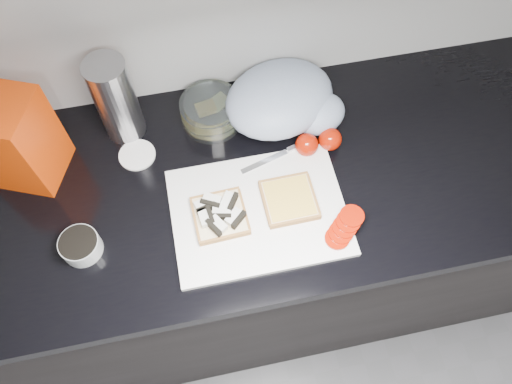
# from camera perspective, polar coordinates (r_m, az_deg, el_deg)

# --- Properties ---
(base_cabinet) EXTENTS (3.50, 0.60, 0.86)m
(base_cabinet) POSITION_cam_1_polar(r_m,az_deg,el_deg) (1.63, -5.10, -7.32)
(base_cabinet) COLOR black
(base_cabinet) RESTS_ON ground
(countertop) EXTENTS (3.50, 0.64, 0.04)m
(countertop) POSITION_cam_1_polar(r_m,az_deg,el_deg) (1.22, -6.75, 0.29)
(countertop) COLOR black
(countertop) RESTS_ON base_cabinet
(cutting_board) EXTENTS (0.40, 0.30, 0.01)m
(cutting_board) POSITION_cam_1_polar(r_m,az_deg,el_deg) (1.16, 0.30, -2.32)
(cutting_board) COLOR white
(cutting_board) RESTS_ON countertop
(bread_left) EXTENTS (0.13, 0.13, 0.04)m
(bread_left) POSITION_cam_1_polar(r_m,az_deg,el_deg) (1.14, -4.22, -2.59)
(bread_left) COLOR beige
(bread_left) RESTS_ON cutting_board
(bread_right) EXTENTS (0.13, 0.13, 0.02)m
(bread_right) POSITION_cam_1_polar(r_m,az_deg,el_deg) (1.16, 3.81, -0.89)
(bread_right) COLOR beige
(bread_right) RESTS_ON cutting_board
(tomato_slices) EXTENTS (0.11, 0.11, 0.02)m
(tomato_slices) POSITION_cam_1_polar(r_m,az_deg,el_deg) (1.14, 10.08, -3.97)
(tomato_slices) COLOR #981403
(tomato_slices) RESTS_ON cutting_board
(knife) EXTENTS (0.18, 0.07, 0.01)m
(knife) POSITION_cam_1_polar(r_m,az_deg,el_deg) (1.23, 3.19, 4.54)
(knife) COLOR silver
(knife) RESTS_ON cutting_board
(seed_tub) EXTENTS (0.09, 0.09, 0.05)m
(seed_tub) POSITION_cam_1_polar(r_m,az_deg,el_deg) (1.17, -19.44, -5.77)
(seed_tub) COLOR #ADB3B3
(seed_tub) RESTS_ON countertop
(tub_lid) EXTENTS (0.11, 0.11, 0.01)m
(tub_lid) POSITION_cam_1_polar(r_m,az_deg,el_deg) (1.27, -13.43, 4.14)
(tub_lid) COLOR white
(tub_lid) RESTS_ON countertop
(glass_bowl) EXTENTS (0.16, 0.16, 0.07)m
(glass_bowl) POSITION_cam_1_polar(r_m,az_deg,el_deg) (1.28, -5.12, 9.14)
(glass_bowl) COLOR silver
(glass_bowl) RESTS_ON countertop
(bread_bag) EXTENTS (0.20, 0.19, 0.24)m
(bread_bag) POSITION_cam_1_polar(r_m,az_deg,el_deg) (1.24, -25.86, 5.42)
(bread_bag) COLOR red
(bread_bag) RESTS_ON countertop
(steel_canister) EXTENTS (0.10, 0.10, 0.23)m
(steel_canister) POSITION_cam_1_polar(r_m,az_deg,el_deg) (1.24, -15.72, 10.10)
(steel_canister) COLOR #A3A3A7
(steel_canister) RESTS_ON countertop
(grocery_bag) EXTENTS (0.34, 0.31, 0.12)m
(grocery_bag) POSITION_cam_1_polar(r_m,az_deg,el_deg) (1.27, 3.33, 10.38)
(grocery_bag) COLOR #99A7BD
(grocery_bag) RESTS_ON countertop
(whole_tomatoes) EXTENTS (0.12, 0.06, 0.06)m
(whole_tomatoes) POSITION_cam_1_polar(r_m,az_deg,el_deg) (1.24, 7.16, 5.69)
(whole_tomatoes) COLOR #981403
(whole_tomatoes) RESTS_ON countertop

